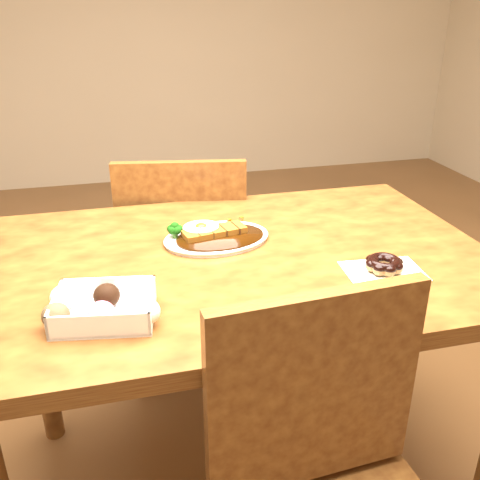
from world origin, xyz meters
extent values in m
cube|color=#47200E|center=(0.00, 0.00, 0.73)|extent=(1.20, 0.80, 0.04)
cylinder|color=#47200E|center=(-0.54, 0.34, 0.35)|extent=(0.06, 0.06, 0.71)
cylinder|color=#47200E|center=(0.54, 0.34, 0.35)|extent=(0.06, 0.06, 0.71)
cube|color=#47200E|center=(-0.05, 0.60, 0.43)|extent=(0.49, 0.49, 0.04)
cylinder|color=#47200E|center=(0.15, 0.74, 0.21)|extent=(0.04, 0.04, 0.41)
cylinder|color=#47200E|center=(-0.19, 0.80, 0.21)|extent=(0.04, 0.04, 0.41)
cylinder|color=#47200E|center=(0.09, 0.40, 0.21)|extent=(0.04, 0.04, 0.41)
cylinder|color=#47200E|center=(-0.24, 0.46, 0.21)|extent=(0.04, 0.04, 0.41)
cube|color=#47200E|center=(-0.08, 0.41, 0.67)|extent=(0.40, 0.10, 0.40)
cube|color=#47200E|center=(0.03, -0.41, 0.67)|extent=(0.40, 0.06, 0.40)
ellipsoid|color=white|center=(-0.04, 0.09, 0.76)|extent=(0.28, 0.22, 0.01)
ellipsoid|color=black|center=(-0.03, 0.08, 0.76)|extent=(0.24, 0.18, 0.01)
cube|color=#6B380C|center=(-0.04, 0.10, 0.77)|extent=(0.17, 0.09, 0.02)
ellipsoid|color=white|center=(-0.07, 0.11, 0.78)|extent=(0.10, 0.09, 0.01)
ellipsoid|color=#FFB214|center=(-0.07, 0.11, 0.78)|extent=(0.03, 0.03, 0.02)
cube|color=white|center=(-0.32, -0.20, 0.77)|extent=(0.21, 0.17, 0.05)
ellipsoid|color=black|center=(-0.40, -0.22, 0.78)|extent=(0.05, 0.05, 0.05)
ellipsoid|color=pink|center=(-0.32, -0.23, 0.78)|extent=(0.05, 0.05, 0.05)
ellipsoid|color=beige|center=(-0.24, -0.25, 0.78)|extent=(0.05, 0.05, 0.05)
ellipsoid|color=beige|center=(-0.39, -0.16, 0.78)|extent=(0.05, 0.05, 0.05)
ellipsoid|color=black|center=(-0.31, -0.17, 0.78)|extent=(0.05, 0.05, 0.05)
cube|color=silver|center=(0.29, -0.16, 0.75)|extent=(0.18, 0.14, 0.00)
torus|color=olive|center=(0.29, -0.16, 0.77)|extent=(0.09, 0.09, 0.03)
torus|color=black|center=(0.29, -0.16, 0.77)|extent=(0.08, 0.08, 0.02)
camera|label=1|loc=(-0.28, -1.11, 1.31)|focal=40.00mm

